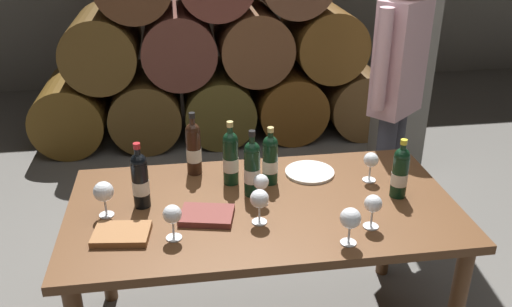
% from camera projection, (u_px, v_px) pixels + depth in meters
% --- Properties ---
extents(barrel_stack, '(3.12, 0.90, 1.69)m').
position_uv_depth(barrel_stack, '(216.00, 52.00, 4.71)').
color(barrel_stack, brown).
rests_on(barrel_stack, ground_plane).
extents(stone_pillar, '(0.32, 0.32, 2.60)m').
position_uv_depth(stone_pillar, '(412.00, 5.00, 3.76)').
color(stone_pillar, slate).
rests_on(stone_pillar, ground_plane).
extents(dining_table, '(1.70, 0.90, 0.76)m').
position_uv_depth(dining_table, '(263.00, 221.00, 2.43)').
color(dining_table, brown).
rests_on(dining_table, ground_plane).
extents(wine_bottle_0, '(0.07, 0.07, 0.28)m').
position_uv_depth(wine_bottle_0, '(400.00, 172.00, 2.40)').
color(wine_bottle_0, black).
rests_on(wine_bottle_0, dining_table).
extents(wine_bottle_1, '(0.07, 0.07, 0.31)m').
position_uv_depth(wine_bottle_1, '(231.00, 157.00, 2.51)').
color(wine_bottle_1, black).
rests_on(wine_bottle_1, dining_table).
extents(wine_bottle_2, '(0.07, 0.07, 0.30)m').
position_uv_depth(wine_bottle_2, '(140.00, 180.00, 2.32)').
color(wine_bottle_2, black).
rests_on(wine_bottle_2, dining_table).
extents(wine_bottle_3, '(0.07, 0.07, 0.28)m').
position_uv_depth(wine_bottle_3, '(270.00, 159.00, 2.51)').
color(wine_bottle_3, black).
rests_on(wine_bottle_3, dining_table).
extents(wine_bottle_4, '(0.07, 0.07, 0.31)m').
position_uv_depth(wine_bottle_4, '(252.00, 168.00, 2.41)').
color(wine_bottle_4, black).
rests_on(wine_bottle_4, dining_table).
extents(wine_bottle_5, '(0.07, 0.07, 0.31)m').
position_uv_depth(wine_bottle_5, '(194.00, 148.00, 2.60)').
color(wine_bottle_5, black).
rests_on(wine_bottle_5, dining_table).
extents(wine_glass_0, '(0.08, 0.08, 0.16)m').
position_uv_depth(wine_glass_0, '(350.00, 219.00, 2.07)').
color(wine_glass_0, white).
rests_on(wine_glass_0, dining_table).
extents(wine_glass_1, '(0.09, 0.09, 0.16)m').
position_uv_depth(wine_glass_1, '(104.00, 192.00, 2.25)').
color(wine_glass_1, white).
rests_on(wine_glass_1, dining_table).
extents(wine_glass_2, '(0.08, 0.08, 0.15)m').
position_uv_depth(wine_glass_2, '(259.00, 200.00, 2.21)').
color(wine_glass_2, white).
rests_on(wine_glass_2, dining_table).
extents(wine_glass_3, '(0.07, 0.07, 0.14)m').
position_uv_depth(wine_glass_3, '(371.00, 161.00, 2.54)').
color(wine_glass_3, white).
rests_on(wine_glass_3, dining_table).
extents(wine_glass_4, '(0.08, 0.08, 0.15)m').
position_uv_depth(wine_glass_4, '(172.00, 215.00, 2.10)').
color(wine_glass_4, white).
rests_on(wine_glass_4, dining_table).
extents(wine_glass_5, '(0.07, 0.07, 0.14)m').
position_uv_depth(wine_glass_5, '(261.00, 183.00, 2.34)').
color(wine_glass_5, white).
rests_on(wine_glass_5, dining_table).
extents(wine_glass_6, '(0.07, 0.07, 0.15)m').
position_uv_depth(wine_glass_6, '(373.00, 205.00, 2.18)').
color(wine_glass_6, white).
rests_on(wine_glass_6, dining_table).
extents(tasting_notebook, '(0.24, 0.19, 0.03)m').
position_uv_depth(tasting_notebook, '(122.00, 234.00, 2.15)').
color(tasting_notebook, '#936038').
rests_on(tasting_notebook, dining_table).
extents(leather_ledger, '(0.25, 0.20, 0.03)m').
position_uv_depth(leather_ledger, '(207.00, 215.00, 2.28)').
color(leather_ledger, brown).
rests_on(leather_ledger, dining_table).
extents(serving_plate, '(0.24, 0.24, 0.01)m').
position_uv_depth(serving_plate, '(310.00, 172.00, 2.64)').
color(serving_plate, white).
rests_on(serving_plate, dining_table).
extents(sommelier_presenting, '(0.40, 0.35, 1.72)m').
position_uv_depth(sommelier_presenting, '(398.00, 81.00, 3.05)').
color(sommelier_presenting, '#383842').
rests_on(sommelier_presenting, ground_plane).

